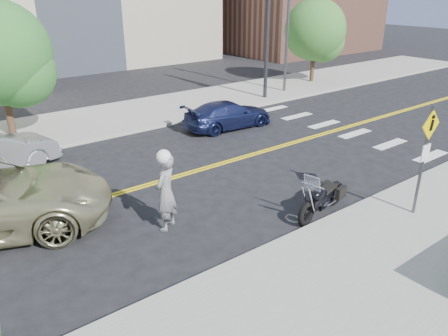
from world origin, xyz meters
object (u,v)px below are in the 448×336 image
(parked_car_blue, at_px, (228,115))
(pedestrian_sign, at_px, (425,150))
(motorcycle, at_px, (323,191))
(motorcyclist, at_px, (166,190))

(parked_car_blue, bearing_deg, pedestrian_sign, 177.48)
(motorcycle, distance_m, parked_car_blue, 8.31)
(motorcycle, bearing_deg, parked_car_blue, 57.81)
(motorcyclist, height_order, motorcycle, motorcyclist)
(parked_car_blue, bearing_deg, motorcyclist, 135.15)
(motorcyclist, bearing_deg, parked_car_blue, -170.57)
(pedestrian_sign, bearing_deg, parked_car_blue, 83.85)
(pedestrian_sign, relative_size, motorcycle, 1.34)
(pedestrian_sign, height_order, parked_car_blue, pedestrian_sign)
(motorcyclist, bearing_deg, motorcycle, 121.03)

